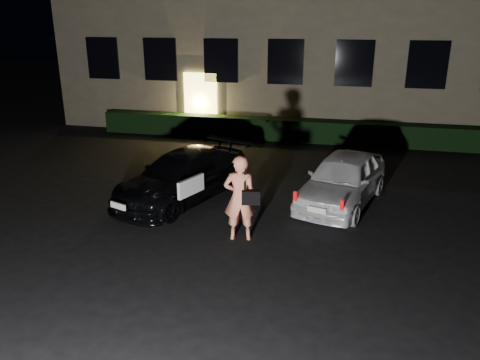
# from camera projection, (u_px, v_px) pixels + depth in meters

# --- Properties ---
(ground) EXTENTS (80.00, 80.00, 0.00)m
(ground) POSITION_uv_depth(u_px,v_px,m) (203.00, 270.00, 9.07)
(ground) COLOR black
(ground) RESTS_ON ground
(hedge) EXTENTS (15.00, 0.70, 0.85)m
(hedge) POSITION_uv_depth(u_px,v_px,m) (282.00, 129.00, 18.59)
(hedge) COLOR black
(hedge) RESTS_ON ground
(sedan) EXTENTS (3.22, 4.73, 1.27)m
(sedan) POSITION_uv_depth(u_px,v_px,m) (183.00, 176.00, 12.45)
(sedan) COLOR black
(sedan) RESTS_ON ground
(hatch) EXTENTS (2.58, 4.19, 1.33)m
(hatch) POSITION_uv_depth(u_px,v_px,m) (343.00, 179.00, 12.13)
(hatch) COLOR white
(hatch) RESTS_ON ground
(man) EXTENTS (0.86, 0.59, 1.92)m
(man) POSITION_uv_depth(u_px,v_px,m) (240.00, 198.00, 10.06)
(man) COLOR #FF906B
(man) RESTS_ON ground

